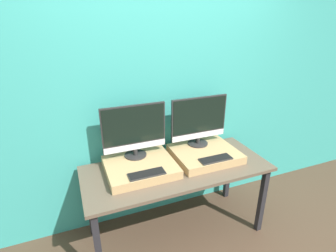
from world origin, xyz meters
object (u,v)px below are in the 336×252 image
at_px(monitor_left, 134,130).
at_px(monitor_right, 199,120).
at_px(keyboard_left, 147,174).
at_px(keyboard_right, 216,159).

xyz_separation_m(monitor_left, monitor_right, (0.64, 0.00, 0.00)).
distance_m(keyboard_left, monitor_right, 0.76).
height_order(monitor_left, keyboard_right, monitor_left).
height_order(monitor_right, keyboard_right, monitor_right).
height_order(monitor_left, monitor_right, same).
relative_size(monitor_left, monitor_right, 1.00).
bearing_deg(keyboard_left, monitor_right, 27.76).
bearing_deg(keyboard_left, keyboard_right, 0.00).
xyz_separation_m(keyboard_left, monitor_right, (0.64, 0.34, 0.25)).
bearing_deg(monitor_left, keyboard_right, -27.76).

